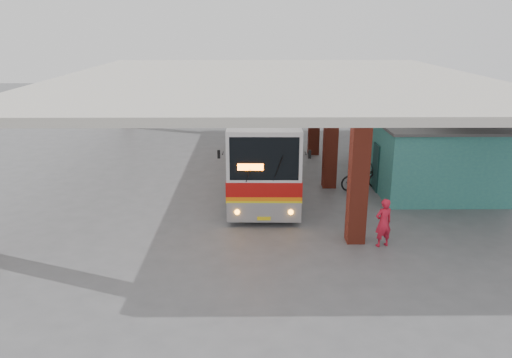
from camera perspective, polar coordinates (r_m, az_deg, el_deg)
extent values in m
plane|color=#515154|center=(20.01, 1.02, -3.56)|extent=(90.00, 90.00, 0.00)
cube|color=maroon|center=(16.82, 11.60, -0.17)|extent=(0.60, 0.60, 4.35)
cube|color=maroon|center=(22.52, 8.52, 4.42)|extent=(0.60, 0.60, 4.35)
cube|color=maroon|center=(28.35, 6.68, 7.13)|extent=(0.60, 0.60, 4.35)
cube|color=maroon|center=(37.13, -14.69, 9.09)|extent=(0.60, 0.60, 4.35)
cube|color=maroon|center=(37.54, 15.98, 9.07)|extent=(0.60, 0.60, 4.35)
cube|color=beige|center=(25.34, 1.84, 11.35)|extent=(21.00, 23.00, 0.30)
cube|color=#2E7274|center=(24.71, 18.48, 3.25)|extent=(5.00, 8.00, 3.00)
cube|color=#474747|center=(24.41, 18.82, 6.78)|extent=(5.20, 8.20, 0.12)
cube|color=#143836|center=(22.72, 13.53, 1.31)|extent=(0.08, 0.95, 2.10)
cube|color=black|center=(25.37, 12.07, 4.81)|extent=(0.08, 1.20, 1.00)
cube|color=black|center=(25.37, 12.00, 4.81)|extent=(0.04, 1.30, 1.10)
cube|color=silver|center=(23.88, 0.80, 5.02)|extent=(2.90, 12.96, 3.02)
cube|color=silver|center=(22.52, 0.83, 8.46)|extent=(1.34, 3.25, 0.27)
cube|color=gray|center=(18.27, 0.91, -3.65)|extent=(2.72, 0.47, 0.75)
cube|color=#AA0E0B|center=(24.01, 0.79, 3.64)|extent=(2.94, 12.97, 0.54)
cube|color=orange|center=(24.09, 0.79, 2.86)|extent=(2.94, 12.97, 0.14)
cube|color=yellow|center=(24.12, 0.79, 2.57)|extent=(2.94, 12.97, 0.11)
cube|color=black|center=(17.50, 0.94, 2.34)|extent=(2.44, 0.14, 1.56)
cube|color=black|center=(24.64, -2.39, 6.68)|extent=(0.20, 9.69, 0.97)
cube|color=black|center=(24.66, 3.96, 6.66)|extent=(0.20, 9.69, 0.97)
cube|color=#FF5905|center=(17.52, -0.64, 1.38)|extent=(0.92, 0.06, 0.24)
sphere|color=orange|center=(18.07, -2.17, -3.79)|extent=(0.19, 0.19, 0.19)
sphere|color=orange|center=(18.09, 3.99, -3.80)|extent=(0.19, 0.19, 0.19)
cube|color=yellow|center=(18.13, 0.91, -4.55)|extent=(0.49, 0.04, 0.13)
cylinder|color=black|center=(19.95, -2.49, -1.99)|extent=(0.36, 1.08, 1.08)
cylinder|color=black|center=(19.97, 4.22, -2.00)|extent=(0.36, 1.08, 1.08)
cylinder|color=black|center=(27.91, -1.67, 3.65)|extent=(0.36, 1.08, 1.08)
cylinder|color=black|center=(27.92, 3.13, 3.64)|extent=(0.36, 1.08, 1.08)
cylinder|color=black|center=(29.27, -1.57, 4.30)|extent=(0.36, 1.08, 1.08)
cylinder|color=black|center=(29.28, 3.01, 4.28)|extent=(0.36, 1.08, 1.08)
imported|color=black|center=(22.83, 12.01, 0.19)|extent=(2.22, 1.39, 1.10)
imported|color=red|center=(17.09, 14.36, -4.86)|extent=(0.71, 0.58, 1.67)
cube|color=#B02212|center=(26.72, 11.44, 2.03)|extent=(0.45, 0.45, 0.06)
cube|color=#B02212|center=(26.69, 11.87, 2.60)|extent=(0.06, 0.44, 0.62)
cylinder|color=black|center=(26.56, 11.11, 1.65)|extent=(0.03, 0.03, 0.21)
cylinder|color=black|center=(26.63, 11.86, 1.64)|extent=(0.03, 0.03, 0.21)
cylinder|color=black|center=(26.90, 10.98, 1.85)|extent=(0.03, 0.03, 0.21)
cylinder|color=black|center=(26.96, 11.73, 1.84)|extent=(0.03, 0.03, 0.21)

